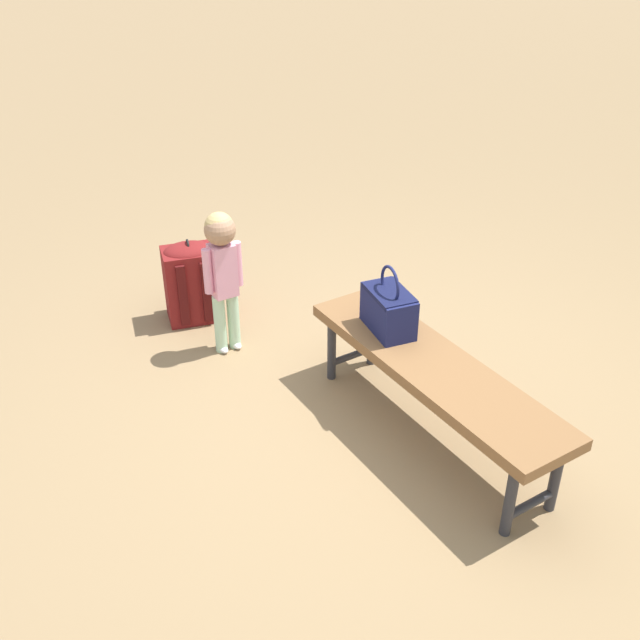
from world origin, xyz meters
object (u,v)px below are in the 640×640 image
handbag (389,309)px  backpack_large (191,279)px  child_standing (222,262)px  park_bench (434,373)px

handbag → backpack_large: (1.42, 0.36, -0.30)m
handbag → child_standing: child_standing is taller
handbag → child_standing: size_ratio=0.41×
child_standing → backpack_large: size_ratio=1.59×
park_bench → child_standing: (1.35, 0.35, 0.20)m
backpack_large → park_bench: bearing=-169.8°
handbag → park_bench: bearing=173.9°
park_bench → backpack_large: (1.80, 0.32, -0.11)m
backpack_large → handbag: bearing=-165.7°
handbag → backpack_large: bearing=14.3°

